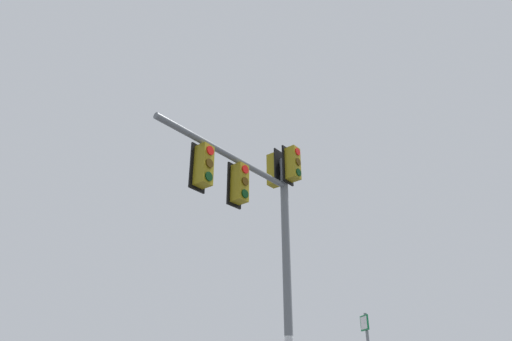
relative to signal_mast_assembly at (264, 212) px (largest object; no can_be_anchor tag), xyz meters
The scene contains 1 object.
signal_mast_assembly is the anchor object (origin of this frame).
Camera 1 is at (6.28, -8.21, 1.41)m, focal length 31.35 mm.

